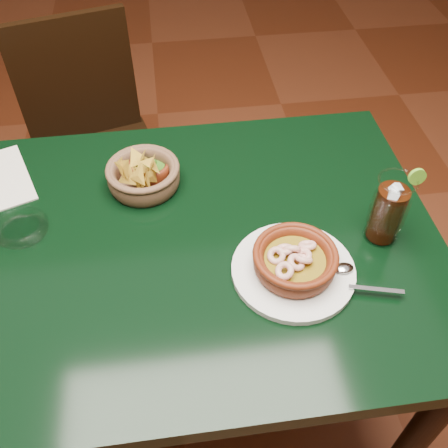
{
  "coord_description": "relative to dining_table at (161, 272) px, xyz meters",
  "views": [
    {
      "loc": [
        0.05,
        -0.69,
        1.54
      ],
      "look_at": [
        0.14,
        -0.02,
        0.81
      ],
      "focal_mm": 40.0,
      "sensor_mm": 36.0,
      "label": 1
    }
  ],
  "objects": [
    {
      "name": "dining_table",
      "position": [
        0.0,
        0.0,
        0.0
      ],
      "size": [
        1.2,
        0.8,
        0.75
      ],
      "color": "black",
      "rests_on": "ground"
    },
    {
      "name": "dining_chair",
      "position": [
        -0.21,
        0.7,
        -0.17
      ],
      "size": [
        0.5,
        0.5,
        0.88
      ],
      "color": "black",
      "rests_on": "ground"
    },
    {
      "name": "shrimp_plate",
      "position": [
        0.27,
        -0.11,
        0.13
      ],
      "size": [
        0.32,
        0.24,
        0.07
      ],
      "color": "silver",
      "rests_on": "dining_table"
    },
    {
      "name": "chip_basket",
      "position": [
        -0.02,
        0.18,
        0.13
      ],
      "size": [
        0.2,
        0.2,
        0.12
      ],
      "color": "brown",
      "rests_on": "dining_table"
    },
    {
      "name": "cola_drink",
      "position": [
        0.47,
        -0.04,
        0.18
      ],
      "size": [
        0.16,
        0.16,
        0.18
      ],
      "color": "white",
      "rests_on": "dining_table"
    },
    {
      "name": "guacamole_ramekin",
      "position": [
        -0.0,
        0.22,
        0.12
      ],
      "size": [
        0.12,
        0.12,
        0.04
      ],
      "color": "#521C0B",
      "rests_on": "dining_table"
    },
    {
      "name": "ground",
      "position": [
        0.0,
        0.0,
        -0.65
      ],
      "size": [
        7.0,
        7.0,
        0.0
      ],
      "primitive_type": "plane",
      "color": "#471C0C",
      "rests_on": "ground"
    },
    {
      "name": "glass_ashtray",
      "position": [
        -0.28,
        0.07,
        0.11
      ],
      "size": [
        0.12,
        0.12,
        0.03
      ],
      "color": "white",
      "rests_on": "dining_table"
    }
  ]
}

